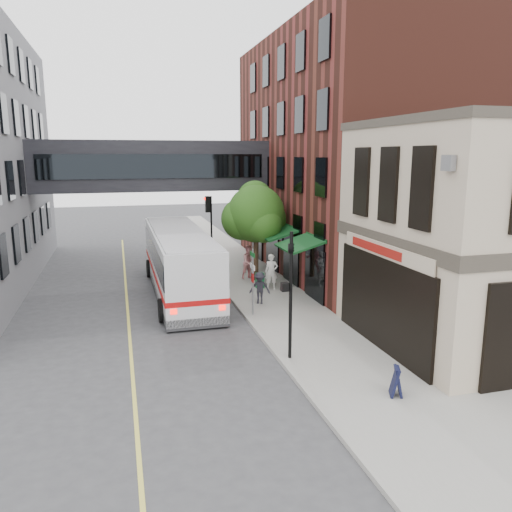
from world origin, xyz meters
TOP-DOWN VIEW (x-y plane):
  - ground at (0.00, 0.00)m, footprint 120.00×120.00m
  - sidewalk_main at (2.00, 14.00)m, footprint 4.00×60.00m
  - corner_building at (8.97, 2.00)m, footprint 10.19×8.12m
  - brick_building at (9.98, 15.00)m, footprint 13.76×18.00m
  - skyway_bridge at (-3.00, 18.00)m, footprint 14.00×3.18m
  - traffic_signal_near at (0.37, 2.00)m, footprint 0.44×0.22m
  - traffic_signal_far at (0.26, 17.00)m, footprint 0.53×0.28m
  - street_sign_pole at (0.39, 7.00)m, footprint 0.08×0.75m
  - street_tree at (2.19, 13.22)m, footprint 3.80×3.20m
  - lane_marking at (-5.00, 10.00)m, footprint 0.12×40.00m
  - bus at (-2.24, 11.94)m, footprint 2.98×12.16m
  - pedestrian_a at (2.47, 10.88)m, footprint 0.77×0.59m
  - pedestrian_b at (1.92, 13.46)m, footprint 1.11×0.97m
  - pedestrian_c at (1.16, 8.55)m, footprint 1.14×0.90m
  - newspaper_box at (1.94, 11.31)m, footprint 0.42×0.37m
  - sandwich_board at (2.51, -1.50)m, footprint 0.49×0.58m

SIDE VIEW (x-z plane):
  - ground at x=0.00m, z-range 0.00..0.00m
  - lane_marking at x=-5.00m, z-range 0.00..0.01m
  - sidewalk_main at x=2.00m, z-range 0.00..0.15m
  - newspaper_box at x=1.94m, z-range 0.15..0.97m
  - sandwich_board at x=2.51m, z-range 0.15..1.04m
  - pedestrian_c at x=1.16m, z-range 0.15..1.69m
  - pedestrian_a at x=2.47m, z-range 0.15..2.04m
  - pedestrian_b at x=1.92m, z-range 0.15..2.08m
  - bus at x=-2.24m, z-range 0.20..3.47m
  - street_sign_pole at x=0.39m, z-range 0.43..3.43m
  - traffic_signal_near at x=0.37m, z-range 0.68..5.28m
  - traffic_signal_far at x=0.26m, z-range 1.09..5.59m
  - street_tree at x=2.19m, z-range 1.11..6.71m
  - corner_building at x=8.97m, z-range -0.01..8.44m
  - skyway_bridge at x=-3.00m, z-range 5.00..8.00m
  - brick_building at x=9.98m, z-range -0.01..13.99m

